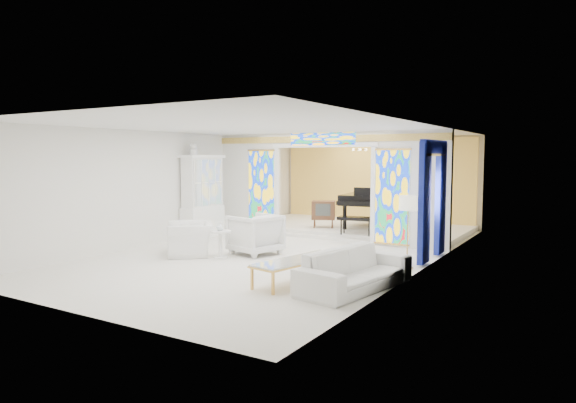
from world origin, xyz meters
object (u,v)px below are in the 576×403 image
Objects in this scene: armchair_left at (190,239)px; armchair_right at (255,234)px; tv_console at (323,210)px; coffee_table at (298,261)px; grand_piano at (378,200)px; china_cabinet at (202,197)px; sofa at (355,269)px.

armchair_left is 1.11× the size of armchair_right.
tv_console reaches higher than armchair_right.
grand_piano is (-1.04, 6.68, 0.61)m from coffee_table.
armchair_left is at bearing -127.36° from tv_console.
armchair_left is 1.54m from armchair_right.
armchair_right reaches higher than armchair_left.
china_cabinet is 3.28× the size of tv_console.
china_cabinet is 2.30× the size of armchair_left.
armchair_left is at bearing -41.36° from armchair_right.
sofa is 1.16× the size of coffee_table.
coffee_table is (3.55, -1.02, 0.03)m from armchair_left.
china_cabinet is 3.17m from armchair_right.
sofa is (6.17, -3.14, -0.82)m from china_cabinet.
armchair_left reaches higher than sofa.
sofa is at bearing -79.36° from grand_piano.
armchair_left is at bearing -55.70° from china_cabinet.
coffee_table is at bearing 64.64° from armchair_right.
grand_piano is (2.51, 5.66, 0.64)m from armchair_left.
armchair_left is at bearing -121.30° from grand_piano.
armchair_right reaches higher than coffee_table.
sofa is (4.65, -0.92, -0.03)m from armchair_left.
china_cabinet is 3.67m from tv_console.
china_cabinet reaches higher than armchair_right.
tv_console is (-0.14, 3.85, 0.22)m from armchair_right.
china_cabinet is 2.56× the size of armchair_right.
armchair_right is at bearing 82.02° from armchair_left.
grand_piano is 1.70m from tv_console.
sofa is 1.10m from coffee_table.
china_cabinet is at bearing 171.90° from armchair_left.
china_cabinet is at bearing -160.52° from tv_console.
sofa is at bearing -81.89° from tv_console.
grand_piano is at bearing 113.68° from armchair_left.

